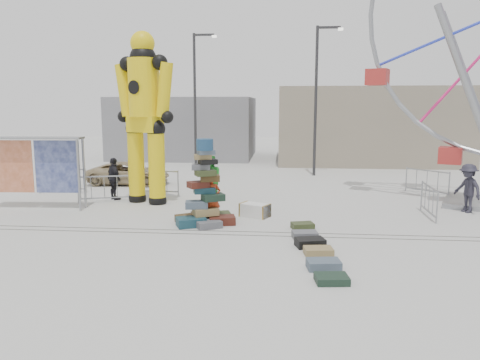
# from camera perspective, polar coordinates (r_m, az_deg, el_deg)

# --- Properties ---
(ground) EXTENTS (90.00, 90.00, 0.00)m
(ground) POSITION_cam_1_polar(r_m,az_deg,el_deg) (13.52, -0.29, -7.44)
(ground) COLOR #9E9E99
(ground) RESTS_ON ground
(track_line_near) EXTENTS (40.00, 0.04, 0.01)m
(track_line_near) POSITION_cam_1_polar(r_m,az_deg,el_deg) (14.09, -0.06, -6.73)
(track_line_near) COLOR #47443F
(track_line_near) RESTS_ON ground
(track_line_far) EXTENTS (40.00, 0.04, 0.01)m
(track_line_far) POSITION_cam_1_polar(r_m,az_deg,el_deg) (14.47, 0.09, -6.30)
(track_line_far) COLOR #47443F
(track_line_far) RESTS_ON ground
(building_right) EXTENTS (12.00, 8.00, 5.00)m
(building_right) POSITION_cam_1_polar(r_m,az_deg,el_deg) (33.42, 15.22, 6.48)
(building_right) COLOR gray
(building_right) RESTS_ON ground
(building_left) EXTENTS (10.00, 8.00, 4.40)m
(building_left) POSITION_cam_1_polar(r_m,az_deg,el_deg) (35.68, -6.55, 6.40)
(building_left) COLOR gray
(building_left) RESTS_ON ground
(lamp_post_right) EXTENTS (1.41, 0.25, 8.00)m
(lamp_post_right) POSITION_cam_1_polar(r_m,az_deg,el_deg) (25.97, 9.45, 10.38)
(lamp_post_right) COLOR #2D2D30
(lamp_post_right) RESTS_ON ground
(lamp_post_left) EXTENTS (1.41, 0.25, 8.00)m
(lamp_post_left) POSITION_cam_1_polar(r_m,az_deg,el_deg) (28.37, -5.34, 10.35)
(lamp_post_left) COLOR #2D2D30
(lamp_post_left) RESTS_ON ground
(suitcase_tower) EXTENTS (2.11, 1.83, 2.79)m
(suitcase_tower) POSITION_cam_1_polar(r_m,az_deg,el_deg) (15.30, -4.32, -2.49)
(suitcase_tower) COLOR #1A4250
(suitcase_tower) RESTS_ON ground
(crash_test_dummy) EXTENTS (2.67, 1.45, 6.84)m
(crash_test_dummy) POSITION_cam_1_polar(r_m,az_deg,el_deg) (18.66, -11.55, 8.18)
(crash_test_dummy) COLOR black
(crash_test_dummy) RESTS_ON ground
(banner_scaffold) EXTENTS (3.76, 0.80, 2.70)m
(banner_scaffold) POSITION_cam_1_polar(r_m,az_deg,el_deg) (18.89, -23.91, 2.80)
(banner_scaffold) COLOR gray
(banner_scaffold) RESTS_ON ground
(steamer_trunk) EXTENTS (1.13, 0.94, 0.46)m
(steamer_trunk) POSITION_cam_1_polar(r_m,az_deg,el_deg) (16.33, 1.83, -3.70)
(steamer_trunk) COLOR silver
(steamer_trunk) RESTS_ON ground
(row_case_0) EXTENTS (0.77, 0.63, 0.20)m
(row_case_0) POSITION_cam_1_polar(r_m,az_deg,el_deg) (14.88, 7.63, -5.56)
(row_case_0) COLOR #354020
(row_case_0) RESTS_ON ground
(row_case_1) EXTENTS (0.79, 0.60, 0.21)m
(row_case_1) POSITION_cam_1_polar(r_m,az_deg,el_deg) (13.87, 7.92, -6.64)
(row_case_1) COLOR slate
(row_case_1) RESTS_ON ground
(row_case_2) EXTENTS (0.89, 0.70, 0.24)m
(row_case_2) POSITION_cam_1_polar(r_m,az_deg,el_deg) (13.09, 8.55, -7.55)
(row_case_2) COLOR black
(row_case_2) RESTS_ON ground
(row_case_3) EXTENTS (0.79, 0.60, 0.20)m
(row_case_3) POSITION_cam_1_polar(r_m,az_deg,el_deg) (12.44, 9.53, -8.57)
(row_case_3) COLOR olive
(row_case_3) RESTS_ON ground
(row_case_4) EXTENTS (0.84, 0.61, 0.22)m
(row_case_4) POSITION_cam_1_polar(r_m,az_deg,el_deg) (11.44, 10.16, -10.11)
(row_case_4) COLOR #4A5A6A
(row_case_4) RESTS_ON ground
(row_case_5) EXTENTS (0.78, 0.62, 0.17)m
(row_case_5) POSITION_cam_1_polar(r_m,az_deg,el_deg) (10.66, 11.12, -11.75)
(row_case_5) COLOR #1A3023
(row_case_5) RESTS_ON ground
(barricade_dummy_a) EXTENTS (1.99, 0.43, 1.10)m
(barricade_dummy_a) POSITION_cam_1_polar(r_m,az_deg,el_deg) (22.04, -20.83, -0.10)
(barricade_dummy_a) COLOR gray
(barricade_dummy_a) RESTS_ON ground
(barricade_dummy_b) EXTENTS (1.93, 0.71, 1.10)m
(barricade_dummy_b) POSITION_cam_1_polar(r_m,az_deg,el_deg) (19.43, -16.21, -1.03)
(barricade_dummy_b) COLOR gray
(barricade_dummy_b) RESTS_ON ground
(barricade_dummy_c) EXTENTS (2.00, 0.22, 1.10)m
(barricade_dummy_c) POSITION_cam_1_polar(r_m,az_deg,el_deg) (20.44, -10.25, -0.33)
(barricade_dummy_c) COLOR gray
(barricade_dummy_c) RESTS_ON ground
(barricade_wheel_front) EXTENTS (0.17, 2.00, 1.10)m
(barricade_wheel_front) POSITION_cam_1_polar(r_m,az_deg,el_deg) (17.58, 22.03, -2.38)
(barricade_wheel_front) COLOR gray
(barricade_wheel_front) RESTS_ON ground
(barricade_wheel_back) EXTENTS (1.45, 1.52, 1.10)m
(barricade_wheel_back) POSITION_cam_1_polar(r_m,az_deg,el_deg) (21.85, 21.82, -0.23)
(barricade_wheel_back) COLOR gray
(barricade_wheel_back) RESTS_ON ground
(pedestrian_red) EXTENTS (0.69, 0.59, 1.62)m
(pedestrian_red) POSITION_cam_1_polar(r_m,az_deg,el_deg) (15.41, -3.44, -2.28)
(pedestrian_red) COLOR #C43E1C
(pedestrian_red) RESTS_ON ground
(pedestrian_green) EXTENTS (1.12, 1.13, 1.85)m
(pedestrian_green) POSITION_cam_1_polar(r_m,az_deg,el_deg) (18.94, -3.50, 0.20)
(pedestrian_green) COLOR #1C7121
(pedestrian_green) RESTS_ON ground
(pedestrian_black) EXTENTS (1.02, 1.02, 1.74)m
(pedestrian_black) POSITION_cam_1_polar(r_m,az_deg,el_deg) (19.81, -15.09, 0.14)
(pedestrian_black) COLOR black
(pedestrian_black) RESTS_ON ground
(pedestrian_grey) EXTENTS (1.07, 1.32, 1.77)m
(pedestrian_grey) POSITION_cam_1_polar(r_m,az_deg,el_deg) (18.76, 26.01, -0.91)
(pedestrian_grey) COLOR #23222D
(pedestrian_grey) RESTS_ON ground
(parked_suv) EXTENTS (3.96, 1.87, 1.09)m
(parked_suv) POSITION_cam_1_polar(r_m,az_deg,el_deg) (23.60, -13.42, 0.81)
(parked_suv) COLOR tan
(parked_suv) RESTS_ON ground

